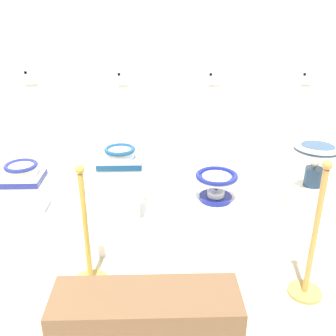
{
  "coord_description": "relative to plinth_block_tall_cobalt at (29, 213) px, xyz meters",
  "views": [
    {
      "loc": [
        2.0,
        -0.43,
        1.93
      ],
      "look_at": [
        2.09,
        2.64,
        0.6
      ],
      "focal_mm": 40.84,
      "sensor_mm": 36.0,
      "label": 1
    }
  ],
  "objects": [
    {
      "name": "info_placard_fourth",
      "position": [
        2.58,
        0.46,
        1.13
      ],
      "size": [
        0.1,
        0.01,
        0.11
      ],
      "color": "white"
    },
    {
      "name": "info_placard_first",
      "position": [
        0.04,
        0.46,
        1.15
      ],
      "size": [
        0.12,
        0.01,
        0.13
      ],
      "color": "white"
    },
    {
      "name": "antique_toilet_slender_white",
      "position": [
        1.71,
        -0.0,
        0.28
      ],
      "size": [
        0.38,
        0.38,
        0.26
      ],
      "color": "navy",
      "rests_on": "plinth_block_slender_white"
    },
    {
      "name": "plinth_block_rightmost",
      "position": [
        2.55,
        -0.06,
        0.1
      ],
      "size": [
        0.28,
        0.31,
        0.28
      ],
      "primitive_type": "cube",
      "color": "white",
      "rests_on": "display_platform"
    },
    {
      "name": "plinth_block_slender_white",
      "position": [
        1.71,
        -0.0,
        0.04
      ],
      "size": [
        0.39,
        0.34,
        0.16
      ],
      "primitive_type": "cube",
      "color": "white",
      "rests_on": "display_platform"
    },
    {
      "name": "antique_toilet_central_ornate",
      "position": [
        0.86,
        0.04,
        0.38
      ],
      "size": [
        0.39,
        0.31,
        0.47
      ],
      "color": "silver",
      "rests_on": "plinth_block_central_ornate"
    },
    {
      "name": "info_placard_second",
      "position": [
        0.87,
        0.46,
        1.14
      ],
      "size": [
        0.1,
        0.01,
        0.12
      ],
      "color": "white"
    },
    {
      "name": "wall_back",
      "position": [
        1.29,
        0.5,
        1.39
      ],
      "size": [
        4.4,
        0.06,
        3.1
      ],
      "primitive_type": "cube",
      "color": "white",
      "rests_on": "ground_plane"
    },
    {
      "name": "plinth_block_tall_cobalt",
      "position": [
        0.0,
        0.0,
        0.0
      ],
      "size": [
        0.39,
        0.32,
        0.09
      ],
      "primitive_type": "cube",
      "color": "white",
      "rests_on": "display_platform"
    },
    {
      "name": "antique_toilet_tall_cobalt",
      "position": [
        0.0,
        0.0,
        0.27
      ],
      "size": [
        0.34,
        0.32,
        0.45
      ],
      "color": "white",
      "rests_on": "plinth_block_tall_cobalt"
    },
    {
      "name": "stanchion_post_near_left",
      "position": [
        0.68,
        -0.78,
        0.11
      ],
      "size": [
        0.27,
        0.27,
        0.96
      ],
      "color": "gold",
      "rests_on": "ground_plane"
    },
    {
      "name": "antique_toilet_rightmost",
      "position": [
        2.55,
        -0.06,
        0.54
      ],
      "size": [
        0.41,
        0.41,
        0.44
      ],
      "color": "white",
      "rests_on": "plinth_block_rightmost"
    },
    {
      "name": "plinth_block_central_ornate",
      "position": [
        0.86,
        0.04,
        0.05
      ],
      "size": [
        0.32,
        0.35,
        0.19
      ],
      "primitive_type": "cube",
      "color": "white",
      "rests_on": "display_platform"
    },
    {
      "name": "info_placard_third",
      "position": [
        1.72,
        0.46,
        1.13
      ],
      "size": [
        0.11,
        0.01,
        0.11
      ],
      "color": "white"
    },
    {
      "name": "stanchion_post_near_right",
      "position": [
        2.24,
        -0.93,
        0.17
      ],
      "size": [
        0.24,
        0.24,
        1.04
      ],
      "color": "#BE8E46",
      "rests_on": "ground_plane"
    },
    {
      "name": "museum_bench",
      "position": [
        1.11,
        -1.36,
        0.04
      ],
      "size": [
        1.1,
        0.36,
        0.4
      ],
      "primitive_type": "cube",
      "color": "brown",
      "rests_on": "ground_plane"
    },
    {
      "name": "display_platform",
      "position": [
        1.29,
        -0.0,
        -0.1
      ],
      "size": [
        3.44,
        0.91,
        0.12
      ],
      "primitive_type": "cube",
      "color": "white",
      "rests_on": "ground_plane"
    }
  ]
}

